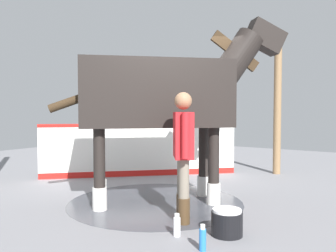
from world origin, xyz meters
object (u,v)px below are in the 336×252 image
Objects in this scene: wash_bucket at (227,222)px; bottle_shampoo at (177,226)px; handler at (183,148)px; horse at (164,96)px; bottle_spray at (203,239)px.

bottle_shampoo is (-0.44, -0.33, -0.03)m from wash_bucket.
bottle_shampoo is (0.22, -0.48, -0.80)m from handler.
handler is (0.72, -0.62, -0.68)m from horse.
bottle_spray is (0.65, -0.68, -0.80)m from handler.
bottle_shampoo is at bearing 155.35° from bottle_spray.
wash_bucket is 0.55m from bottle_shampoo.
wash_bucket is at bearing -73.63° from horse.
horse is at bearing 130.49° from bottle_shampoo.
wash_bucket is (1.38, -0.77, -1.45)m from horse.
horse is at bearing 136.51° from bottle_spray.
bottle_shampoo is at bearing -143.43° from wash_bucket.
handler is at bearing -85.20° from horse.
handler is at bearing 133.64° from bottle_spray.
handler reaches higher than bottle_shampoo.
bottle_shampoo is at bearing 77.46° from handler.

